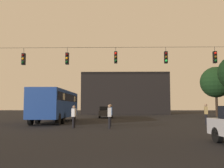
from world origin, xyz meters
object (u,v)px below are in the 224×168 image
Objects in this scene: pedestrian_near_bus at (109,115)px; car_far_left at (106,112)px; tree_behind_building at (216,82)px; pedestrian_crossing_left at (206,113)px; pedestrian_crossing_right at (110,114)px; pedestrian_crossing_center at (74,115)px; city_bus at (56,103)px.

car_far_left is at bearing 93.58° from pedestrian_near_bus.
pedestrian_crossing_left is at bearing -112.68° from tree_behind_building.
tree_behind_building is (16.04, 21.39, 4.40)m from pedestrian_crossing_right.
car_far_left is 17.09m from pedestrian_crossing_center.
tree_behind_building is at bearing 37.20° from city_bus.
pedestrian_near_bus is at bearing -124.04° from tree_behind_building.
pedestrian_crossing_center is at bearing -94.82° from car_far_left.
pedestrian_crossing_right is at bearing 32.70° from pedestrian_crossing_center.
car_far_left is 2.70× the size of pedestrian_near_bus.
car_far_left is 16.11m from pedestrian_crossing_left.
car_far_left is (4.30, 10.29, -1.07)m from city_bus.
pedestrian_crossing_left is at bearing 19.58° from pedestrian_crossing_center.
pedestrian_crossing_right is 2.36m from pedestrian_near_bus.
tree_behind_building is at bearing 53.13° from pedestrian_crossing_right.
pedestrian_crossing_center is at bearing -67.02° from city_bus.
city_bus is 13.75m from pedestrian_crossing_left.
city_bus is 11.20m from car_far_left.
pedestrian_crossing_left is 8.26m from pedestrian_crossing_right.
tree_behind_building is (17.15, 5.99, 4.55)m from car_far_left.
car_far_left is at bearing 124.40° from pedestrian_crossing_left.
pedestrian_crossing_right is at bearing 90.05° from pedestrian_near_bus.
pedestrian_crossing_left is at bearing 14.81° from pedestrian_crossing_right.
tree_behind_building reaches higher than pedestrian_near_bus.
pedestrian_crossing_right is (5.40, -5.11, -0.92)m from city_bus.
pedestrian_crossing_right reaches higher than pedestrian_crossing_center.
pedestrian_crossing_left is at bearing -12.61° from city_bus.
pedestrian_crossing_right is 1.02× the size of pedestrian_near_bus.
pedestrian_crossing_left reaches higher than car_far_left.
pedestrian_crossing_center is at bearing -128.92° from tree_behind_building.
city_bus is at bearing 136.61° from pedestrian_crossing_right.
pedestrian_crossing_left is 21.34m from tree_behind_building.
car_far_left is 0.57× the size of tree_behind_building.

